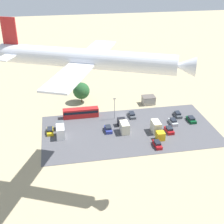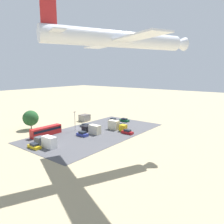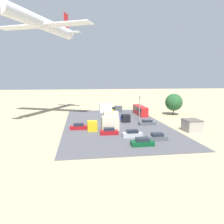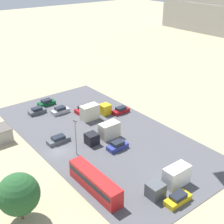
# 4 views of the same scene
# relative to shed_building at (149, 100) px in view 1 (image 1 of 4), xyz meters

# --- Properties ---
(ground_plane) EXTENTS (400.00, 400.00, 0.00)m
(ground_plane) POSITION_rel_shed_building_xyz_m (11.37, 7.22, -1.46)
(ground_plane) COLOR tan
(parking_lot_surface) EXTENTS (53.65, 28.09, 0.08)m
(parking_lot_surface) POSITION_rel_shed_building_xyz_m (11.37, 17.75, -1.42)
(parking_lot_surface) COLOR #4C4C51
(parking_lot_surface) RESTS_ON ground
(shed_building) EXTENTS (4.63, 3.93, 2.91)m
(shed_building) POSITION_rel_shed_building_xyz_m (0.00, 0.00, 0.00)
(shed_building) COLOR #9E998E
(shed_building) RESTS_ON ground
(bus) EXTENTS (11.82, 2.47, 3.17)m
(bus) POSITION_rel_shed_building_xyz_m (25.38, 6.16, 0.32)
(bus) COLOR red
(bus) RESTS_ON ground
(parked_car_0) EXTENTS (1.87, 4.45, 1.64)m
(parked_car_0) POSITION_rel_shed_building_xyz_m (-3.51, 16.12, -0.70)
(parked_car_0) COLOR #ADB2B7
(parked_car_0) RESTS_ON ground
(parked_car_1) EXTENTS (1.98, 4.33, 1.66)m
(parked_car_1) POSITION_rel_shed_building_xyz_m (17.94, 16.95, -0.69)
(parked_car_1) COLOR navy
(parked_car_1) RESTS_ON ground
(parked_car_2) EXTENTS (1.99, 4.44, 1.56)m
(parked_car_2) POSITION_rel_shed_building_xyz_m (-9.94, 15.67, -0.74)
(parked_car_2) COLOR #0C4723
(parked_car_2) RESTS_ON ground
(parked_car_3) EXTENTS (1.85, 4.24, 1.57)m
(parked_car_3) POSITION_rel_shed_building_xyz_m (-6.83, 11.52, -0.73)
(parked_car_3) COLOR #4C5156
(parked_car_3) RESTS_ON ground
(parked_car_4) EXTENTS (1.91, 4.76, 1.44)m
(parked_car_4) POSITION_rel_shed_building_xyz_m (8.42, 8.90, -0.78)
(parked_car_4) COLOR #4C5156
(parked_car_4) RESTS_ON ground
(parked_car_5) EXTENTS (1.75, 4.49, 1.59)m
(parked_car_5) POSITION_rel_shed_building_xyz_m (5.65, 27.96, -0.72)
(parked_car_5) COLOR maroon
(parked_car_5) RESTS_ON ground
(parked_car_6) EXTENTS (1.96, 4.26, 1.64)m
(parked_car_6) POSITION_rel_shed_building_xyz_m (-0.47, 20.94, -0.70)
(parked_car_6) COLOR maroon
(parked_car_6) RESTS_ON ground
(parked_car_7) EXTENTS (1.93, 4.62, 1.52)m
(parked_car_7) POSITION_rel_shed_building_xyz_m (35.66, 14.71, -0.75)
(parked_car_7) COLOR gold
(parked_car_7) RESTS_ON ground
(parked_truck_0) EXTENTS (2.42, 7.86, 3.29)m
(parked_truck_0) POSITION_rel_shed_building_xyz_m (13.15, 17.30, 0.12)
(parked_truck_0) COLOR black
(parked_truck_0) RESTS_ON ground
(parked_truck_1) EXTENTS (2.41, 8.52, 3.43)m
(parked_truck_1) POSITION_rel_shed_building_xyz_m (32.53, 16.39, 0.18)
(parked_truck_1) COLOR #4C5156
(parked_truck_1) RESTS_ON ground
(parked_truck_2) EXTENTS (2.35, 7.89, 3.54)m
(parked_truck_2) POSITION_rel_shed_building_xyz_m (3.64, 21.34, 0.23)
(parked_truck_2) COLOR gold
(parked_truck_2) RESTS_ON ground
(tree_near_shed) EXTENTS (6.10, 6.10, 7.62)m
(tree_near_shed) POSITION_rel_shed_building_xyz_m (23.91, -5.80, 3.10)
(tree_near_shed) COLOR brown
(tree_near_shed) RESTS_ON ground
(light_pole_lot_centre) EXTENTS (0.90, 0.28, 7.45)m
(light_pole_lot_centre) POSITION_rel_shed_building_xyz_m (14.53, 9.47, 2.76)
(light_pole_lot_centre) COLOR gray
(light_pole_lot_centre) RESTS_ON ground
(airplane) EXTENTS (38.21, 32.25, 9.44)m
(airplane) POSITION_rel_shed_building_xyz_m (25.05, 39.30, 28.91)
(airplane) COLOR silver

